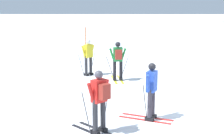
{
  "coord_description": "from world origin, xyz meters",
  "views": [
    {
      "loc": [
        -2.18,
        -9.66,
        3.49
      ],
      "look_at": [
        -2.29,
        3.11,
        0.9
      ],
      "focal_mm": 53.39,
      "sensor_mm": 36.0,
      "label": 1
    }
  ],
  "objects_px": {
    "skier_green": "(118,59)",
    "skier_yellow": "(88,56)",
    "skier_blue": "(151,90)",
    "skier_red": "(100,99)",
    "trail_marker_pole": "(86,43)"
  },
  "relations": [
    {
      "from": "skier_green",
      "to": "skier_yellow",
      "type": "distance_m",
      "value": 1.69
    },
    {
      "from": "skier_blue",
      "to": "skier_green",
      "type": "xyz_separation_m",
      "value": [
        -0.93,
        4.81,
        0.04
      ]
    },
    {
      "from": "skier_green",
      "to": "skier_red",
      "type": "distance_m",
      "value": 5.89
    },
    {
      "from": "skier_yellow",
      "to": "trail_marker_pole",
      "type": "distance_m",
      "value": 4.61
    },
    {
      "from": "skier_blue",
      "to": "skier_yellow",
      "type": "distance_m",
      "value": 6.24
    },
    {
      "from": "skier_yellow",
      "to": "trail_marker_pole",
      "type": "bearing_deg",
      "value": 96.36
    },
    {
      "from": "skier_blue",
      "to": "skier_yellow",
      "type": "xyz_separation_m",
      "value": [
        -2.3,
        5.8,
        -0.0
      ]
    },
    {
      "from": "skier_blue",
      "to": "skier_red",
      "type": "relative_size",
      "value": 1.0
    },
    {
      "from": "skier_red",
      "to": "skier_yellow",
      "type": "bearing_deg",
      "value": 96.96
    },
    {
      "from": "skier_blue",
      "to": "skier_red",
      "type": "distance_m",
      "value": 1.8
    },
    {
      "from": "skier_red",
      "to": "trail_marker_pole",
      "type": "relative_size",
      "value": 0.91
    },
    {
      "from": "skier_yellow",
      "to": "trail_marker_pole",
      "type": "relative_size",
      "value": 0.91
    },
    {
      "from": "trail_marker_pole",
      "to": "skier_yellow",
      "type": "bearing_deg",
      "value": -83.64
    },
    {
      "from": "skier_blue",
      "to": "skier_green",
      "type": "bearing_deg",
      "value": 100.91
    },
    {
      "from": "skier_yellow",
      "to": "skier_blue",
      "type": "bearing_deg",
      "value": -68.41
    }
  ]
}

